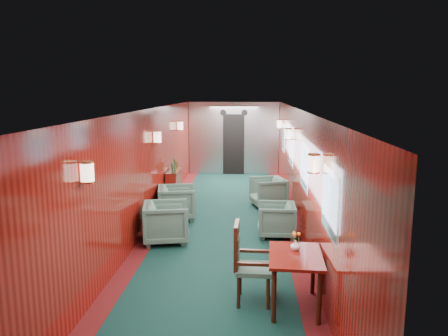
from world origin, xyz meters
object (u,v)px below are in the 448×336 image
Objects in this scene: credenza at (174,186)px; armchair_left_near at (166,222)px; side_chair at (246,260)px; armchair_right_far at (268,192)px; armchair_left_far at (177,202)px; dining_table at (295,263)px; armchair_right_near at (276,220)px.

armchair_left_near is at bearing -82.89° from credenza.
side_chair reaches higher than armchair_right_far.
credenza is at bearing -3.54° from armchair_left_near.
armchair_left_far is 1.03× the size of armchair_right_far.
armchair_left_far is (-2.17, 3.84, -0.24)m from dining_table.
armchair_right_near is at bearing -45.50° from credenza.
side_chair is at bearing -156.97° from armchair_left_near.
armchair_left_near is at bearing 125.41° from side_chair.
side_chair is 1.35× the size of armchair_left_far.
side_chair is (-0.63, 0.12, -0.02)m from dining_table.
armchair_left_far is at bearing -77.65° from credenza.
side_chair is at bearing -11.00° from armchair_right_near.
credenza is at bearing 1.43° from armchair_left_far.
armchair_right_far is at bearing -71.55° from armchair_left_far.
armchair_left_near is at bearing 171.15° from armchair_left_far.
credenza is 3.43m from armchair_right_near.
dining_table is 0.90× the size of credenza.
side_chair is 2.69m from armchair_left_near.
credenza is 1.37× the size of armchair_left_far.
credenza is at bearing 111.58° from side_chair.
credenza reaches higher than armchair_left_near.
credenza is 1.34× the size of armchair_left_near.
armchair_right_near is (2.04, 0.44, -0.05)m from armchair_left_near.
armchair_left_near reaches higher than armchair_left_far.
credenza reaches higher than side_chair.
credenza reaches higher than dining_table.
credenza is 1.40× the size of armchair_right_far.
armchair_left_near is at bearing -53.04° from armchair_right_far.
armchair_right_near is (-0.07, 2.80, -0.28)m from dining_table.
credenza is at bearing -134.81° from armchair_right_near.
credenza is (-2.48, 5.24, -0.18)m from dining_table.
armchair_right_near is at bearing 94.35° from dining_table.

